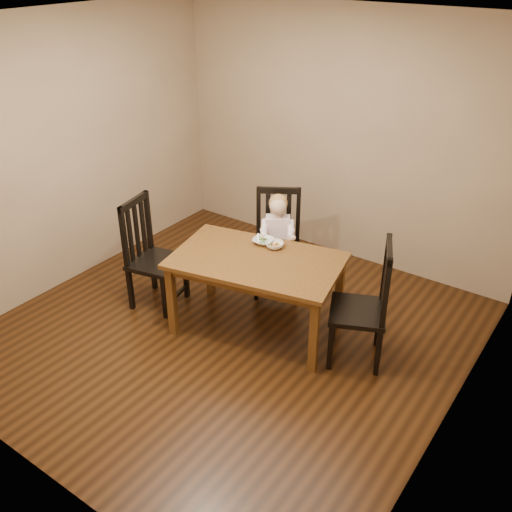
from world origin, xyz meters
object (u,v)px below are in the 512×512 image
Objects in this scene: dining_table at (257,267)px; chair_child at (277,244)px; chair_left at (151,255)px; chair_right at (365,306)px; toddler at (278,234)px; bowl_veg at (274,245)px; bowl_peas at (263,241)px.

chair_child is at bearing 108.75° from dining_table.
chair_left is at bearing 15.60° from chair_child.
chair_right is 1.30m from toddler.
chair_right is (1.23, -0.54, 0.02)m from chair_child.
chair_right reaches higher than bowl_veg.
dining_table is 9.65× the size of bowl_veg.
bowl_peas is at bearing 60.27° from chair_right.
chair_child is at bearing -90.00° from toddler.
chair_left reaches higher than bowl_veg.
chair_child is 0.97× the size of chair_left.
chair_right is 1.14m from bowl_peas.
chair_child is at bearing 119.77° from bowl_veg.
dining_table is 1.49× the size of chair_left.
chair_left is 2.01× the size of toddler.
toddler is (0.88, 0.88, 0.13)m from chair_left.
chair_child is 0.15m from toddler.
chair_right is 2.04× the size of toddler.
chair_child is 0.96× the size of chair_right.
toddler is at bearing 119.52° from bowl_veg.
chair_right is at bearing 125.95° from toddler.
dining_table is 1.47× the size of chair_right.
dining_table is 0.76m from chair_child.
chair_left reaches higher than dining_table.
chair_child reaches higher than toddler.
chair_right is 6.56× the size of bowl_veg.
bowl_veg is (-0.98, 0.10, 0.24)m from chair_right.
chair_child is 0.51m from bowl_peas.
toddler is 0.41m from bowl_peas.
chair_right is 5.98× the size of bowl_peas.
dining_table is 3.00× the size of toddler.
toddler is 3.22× the size of bowl_veg.
dining_table is 0.69m from toddler.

